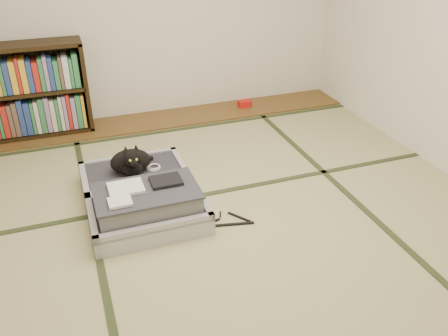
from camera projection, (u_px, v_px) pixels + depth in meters
name	position (u px, v px, depth m)	size (l,w,h in m)	color
floor	(233.00, 220.00, 3.54)	(4.50, 4.50, 0.00)	tan
wood_strip	(169.00, 119.00, 5.18)	(4.00, 0.50, 0.02)	brown
red_item	(245.00, 103.00, 5.45)	(0.15, 0.09, 0.07)	red
room_shell	(236.00, 19.00, 2.83)	(4.50, 4.50, 4.50)	white
tatami_borders	(213.00, 187.00, 3.95)	(4.00, 4.50, 0.01)	#2D381E
bookcase	(14.00, 94.00, 4.58)	(1.38, 0.32, 0.92)	black
suitcase	(142.00, 196.00, 3.61)	(0.83, 1.11, 0.33)	#B4B4B9
cat	(131.00, 162.00, 3.77)	(0.37, 0.37, 0.30)	black
cable_coil	(154.00, 167.00, 3.89)	(0.12, 0.12, 0.03)	white
hanger	(225.00, 222.00, 3.50)	(0.42, 0.23, 0.01)	black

